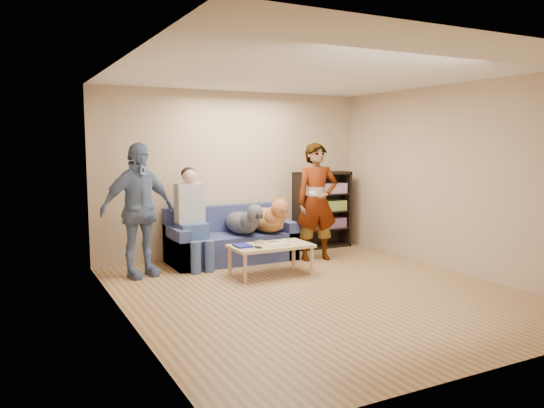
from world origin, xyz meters
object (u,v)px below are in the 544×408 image
camera_silver (259,242)px  dog_tan (269,218)px  person_standing_right (317,202)px  bookshelf (322,208)px  notebook_blue (242,246)px  person_seated (192,214)px  coffee_table (271,248)px  sofa (231,242)px  person_standing_left (138,210)px  dog_gray (244,221)px

camera_silver → dog_tan: bearing=54.6°
person_standing_right → bookshelf: person_standing_right is taller
person_standing_right → notebook_blue: 1.61m
notebook_blue → camera_silver: camera_silver is taller
person_seated → coffee_table: size_ratio=1.34×
camera_silver → dog_tan: size_ratio=0.09×
notebook_blue → person_seated: person_seated is taller
coffee_table → camera_silver: bearing=135.0°
sofa → bookshelf: bookshelf is taller
person_standing_right → sofa: size_ratio=0.94×
person_standing_left → notebook_blue: bearing=-45.5°
person_standing_left → dog_tan: 2.03m
notebook_blue → coffee_table: notebook_blue is taller
notebook_blue → bookshelf: bookshelf is taller
camera_silver → sofa: (-0.02, 0.96, -0.16)m
person_standing_right → dog_tan: (-0.67, 0.32, -0.25)m
person_standing_right → sofa: person_standing_right is taller
dog_gray → bookshelf: bookshelf is taller
person_seated → bookshelf: 2.48m
coffee_table → bookshelf: bookshelf is taller
sofa → person_seated: person_seated is taller
person_standing_left → sofa: size_ratio=0.95×
sofa → person_seated: size_ratio=1.29×
person_standing_left → coffee_table: person_standing_left is taller
notebook_blue → dog_tan: bearing=45.1°
sofa → dog_gray: size_ratio=1.54×
camera_silver → bookshelf: bearing=33.8°
person_seated → dog_gray: (0.78, -0.09, -0.15)m
sofa → bookshelf: bearing=7.4°
coffee_table → bookshelf: 2.14m
dog_gray → coffee_table: bearing=-89.2°
camera_silver → person_standing_right: bearing=18.9°
camera_silver → person_seated: size_ratio=0.07×
person_standing_right → coffee_table: bearing=-141.3°
notebook_blue → person_standing_right: bearing=18.0°
person_standing_right → person_standing_left: person_standing_left is taller
notebook_blue → person_standing_left: bearing=149.7°
dog_tan → dog_gray: bearing=178.8°
person_seated → person_standing_right: bearing=-13.0°
coffee_table → bookshelf: bearing=38.3°
sofa → dog_tan: size_ratio=1.62×
person_standing_right → dog_gray: 1.16m
dog_tan → bookshelf: 1.35m
person_standing_left → notebook_blue: person_standing_left is taller
person_standing_left → sofa: person_standing_left is taller
notebook_blue → dog_gray: size_ratio=0.21×
bookshelf → person_standing_left: bearing=-170.3°
camera_silver → dog_gray: (0.11, 0.74, 0.18)m
dog_gray → dog_tan: size_ratio=1.05×
person_seated → notebook_blue: bearing=-66.9°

